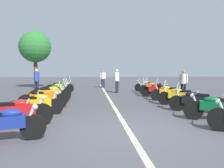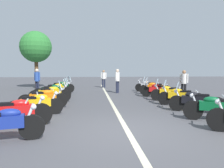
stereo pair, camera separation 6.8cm
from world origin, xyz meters
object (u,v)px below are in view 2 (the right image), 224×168
object	(u,v)px
motorcycle_right_row_5	(158,90)
bystander_3	(104,77)
motorcycle_left_row_4	(51,93)
roadside_tree_0	(36,47)
motorcycle_right_row_7	(148,86)
bystander_4	(184,81)
motorcycle_right_row_3	(180,96)
motorcycle_left_row_3	(44,98)
motorcycle_left_row_7	(61,86)
motorcycle_right_row_1	(217,107)
bystander_1	(117,79)
motorcycle_left_row_0	(2,124)
motorcycle_right_row_2	(196,101)
motorcycle_right_row_4	(169,92)
motorcycle_right_row_6	(154,88)
motorcycle_left_row_5	(53,91)
bystander_0	(37,79)
motorcycle_left_row_1	(14,112)
motorcycle_left_row_2	(36,104)
motorcycle_left_row_6	(56,89)

from	to	relation	value
motorcycle_right_row_5	bystander_3	size ratio (longest dim) A/B	1.23
motorcycle_right_row_5	motorcycle_left_row_4	bearing A→B (deg)	36.95
bystander_3	roadside_tree_0	xyz separation A→B (m)	(-0.08, 6.03, 2.72)
motorcycle_right_row_7	bystander_4	distance (m)	3.42
motorcycle_right_row_3	motorcycle_left_row_3	bearing A→B (deg)	27.02
motorcycle_left_row_7	bystander_3	bearing A→B (deg)	27.64
motorcycle_right_row_3	motorcycle_right_row_5	xyz separation A→B (m)	(2.97, 0.10, -0.00)
motorcycle_right_row_1	motorcycle_right_row_5	world-z (taller)	motorcycle_right_row_5
motorcycle_right_row_5	motorcycle_right_row_1	bearing A→B (deg)	115.41
motorcycle_right_row_7	bystander_1	world-z (taller)	bystander_1
motorcycle_left_row_0	motorcycle_right_row_2	distance (m)	6.91
motorcycle_right_row_5	motorcycle_right_row_3	bearing A→B (deg)	116.37
motorcycle_left_row_7	bystander_1	world-z (taller)	bystander_1
motorcycle_right_row_3	bystander_1	xyz separation A→B (m)	(5.47, 2.33, 0.55)
motorcycle_right_row_4	motorcycle_right_row_3	bearing A→B (deg)	106.71
motorcycle_right_row_3	motorcycle_right_row_7	world-z (taller)	motorcycle_right_row_3
motorcycle_left_row_0	motorcycle_right_row_7	size ratio (longest dim) A/B	1.06
motorcycle_right_row_6	roadside_tree_0	bearing A→B (deg)	-12.86
motorcycle_left_row_4	roadside_tree_0	world-z (taller)	roadside_tree_0
motorcycle_left_row_3	motorcycle_right_row_7	distance (m)	8.78
motorcycle_left_row_7	motorcycle_right_row_2	xyz separation A→B (m)	(-7.41, -6.44, 0.00)
motorcycle_left_row_0	bystander_4	bearing A→B (deg)	30.59
motorcycle_left_row_5	motorcycle_right_row_7	bearing A→B (deg)	11.01
motorcycle_right_row_4	bystander_0	size ratio (longest dim) A/B	1.12
motorcycle_left_row_1	motorcycle_right_row_6	world-z (taller)	motorcycle_right_row_6
motorcycle_left_row_1	motorcycle_left_row_2	bearing A→B (deg)	65.29
motorcycle_left_row_6	roadside_tree_0	world-z (taller)	roadside_tree_0
motorcycle_left_row_0	bystander_0	world-z (taller)	bystander_0
motorcycle_left_row_2	motorcycle_right_row_4	size ratio (longest dim) A/B	1.00
motorcycle_left_row_6	motorcycle_right_row_6	xyz separation A→B (m)	(0.08, -6.60, 0.01)
motorcycle_right_row_3	motorcycle_left_row_1	bearing A→B (deg)	52.01
motorcycle_left_row_7	roadside_tree_0	bearing A→B (deg)	103.96
roadside_tree_0	motorcycle_right_row_2	bearing A→B (deg)	-140.74
motorcycle_left_row_1	motorcycle_left_row_2	world-z (taller)	motorcycle_left_row_1
motorcycle_left_row_3	bystander_0	xyz separation A→B (m)	(5.70, 1.75, 0.57)
motorcycle_right_row_4	bystander_1	bearing A→B (deg)	-42.29
motorcycle_left_row_3	motorcycle_left_row_5	bearing A→B (deg)	80.09
motorcycle_left_row_7	motorcycle_right_row_7	size ratio (longest dim) A/B	1.04
motorcycle_right_row_6	bystander_3	size ratio (longest dim) A/B	1.28
motorcycle_right_row_3	motorcycle_left_row_0	bearing A→B (deg)	61.44
motorcycle_right_row_1	bystander_0	world-z (taller)	bystander_0
motorcycle_left_row_5	motorcycle_right_row_7	world-z (taller)	motorcycle_left_row_5
bystander_1	bystander_4	bearing A→B (deg)	2.18
motorcycle_right_row_3	motorcycle_right_row_5	world-z (taller)	motorcycle_right_row_3
motorcycle_left_row_2	motorcycle_left_row_5	size ratio (longest dim) A/B	0.90
motorcycle_right_row_2	motorcycle_left_row_3	bearing A→B (deg)	13.03
motorcycle_left_row_0	motorcycle_right_row_6	size ratio (longest dim) A/B	0.94
motorcycle_left_row_7	bystander_0	xyz separation A→B (m)	(-0.26, 1.62, 0.57)
motorcycle_left_row_2	motorcycle_right_row_2	distance (m)	6.24
motorcycle_right_row_6	motorcycle_left_row_5	bearing A→B (deg)	30.30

